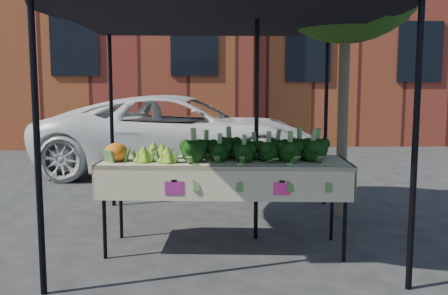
% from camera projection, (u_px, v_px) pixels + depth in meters
% --- Properties ---
extents(ground, '(90.00, 90.00, 0.00)m').
position_uv_depth(ground, '(226.00, 253.00, 4.79)').
color(ground, '#242426').
extents(table, '(2.45, 0.96, 0.90)m').
position_uv_depth(table, '(225.00, 205.00, 4.87)').
color(table, beige).
rests_on(table, ground).
extents(canopy, '(3.16, 3.16, 2.74)m').
position_uv_depth(canopy, '(223.00, 110.00, 5.17)').
color(canopy, black).
rests_on(canopy, ground).
extents(broccoli_heap, '(1.49, 0.59, 0.28)m').
position_uv_depth(broccoli_heap, '(257.00, 145.00, 4.83)').
color(broccoli_heap, black).
rests_on(broccoli_heap, table).
extents(romanesco_cluster, '(0.45, 0.59, 0.22)m').
position_uv_depth(romanesco_cluster, '(157.00, 149.00, 4.82)').
color(romanesco_cluster, '#7CAB36').
rests_on(romanesco_cluster, table).
extents(cauliflower_pair, '(0.22, 0.22, 0.20)m').
position_uv_depth(cauliflower_pair, '(116.00, 151.00, 4.72)').
color(cauliflower_pair, orange).
rests_on(cauliflower_pair, table).
extents(vehicle, '(1.77, 2.60, 5.28)m').
position_uv_depth(vehicle, '(181.00, 30.00, 8.92)').
color(vehicle, white).
rests_on(vehicle, ground).
extents(street_tree, '(1.90, 1.90, 3.75)m').
position_uv_depth(street_tree, '(344.00, 65.00, 5.96)').
color(street_tree, '#1E4C14').
rests_on(street_tree, ground).
extents(building_right, '(12.00, 8.00, 8.50)m').
position_uv_depth(building_right, '(415.00, 10.00, 16.91)').
color(building_right, maroon).
rests_on(building_right, ground).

